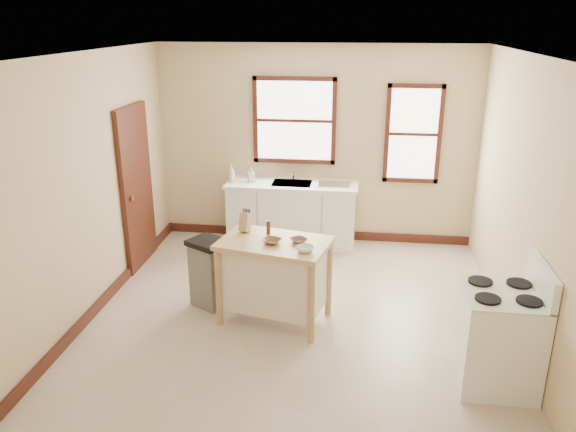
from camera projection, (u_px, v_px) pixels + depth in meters
The scene contains 23 objects.
floor at pixel (294, 321), 6.11m from camera, with size 5.00×5.00×0.00m, color beige.
ceiling at pixel (296, 55), 5.17m from camera, with size 5.00×5.00×0.00m, color white.
wall_back at pixel (315, 145), 7.97m from camera, with size 4.50×0.04×2.80m, color #D6B88D.
wall_left at pixel (83, 191), 5.91m from camera, with size 0.04×5.00×2.80m, color #D6B88D.
wall_right at pixel (528, 208), 5.37m from camera, with size 0.04×5.00×2.80m, color #D6B88D.
window_main at pixel (294, 121), 7.87m from camera, with size 1.17×0.06×1.22m, color #411611, non-canonical shape.
window_side at pixel (413, 134), 7.72m from camera, with size 0.77×0.06×1.37m, color #411611, non-canonical shape.
door_left at pixel (137, 187), 7.24m from camera, with size 0.06×0.90×2.10m, color #411611.
baseboard_back at pixel (314, 234), 8.40m from camera, with size 4.50×0.04×0.12m, color #411611.
baseboard_left at pixel (100, 304), 6.36m from camera, with size 0.04×5.00×0.12m, color #411611.
sink_counter at pixel (292, 214), 8.05m from camera, with size 1.86×0.62×0.92m, color white, non-canonical shape.
faucet at pixel (293, 172), 8.02m from camera, with size 0.03×0.03×0.22m, color silver.
soap_bottle_a at pixel (231, 174), 7.89m from camera, with size 0.10×0.10×0.25m, color #B2B2B2.
soap_bottle_b at pixel (251, 175), 7.92m from camera, with size 0.09×0.09×0.20m, color #B2B2B2.
dish_rack at pixel (334, 181), 7.78m from camera, with size 0.44×0.33×0.11m, color silver, non-canonical shape.
kitchen_island at pixel (275, 281), 6.01m from camera, with size 1.13×0.72×0.92m, color tan, non-canonical shape.
knife_block at pixel (245, 223), 6.08m from camera, with size 0.10×0.10×0.20m, color tan, non-canonical shape.
pepper_grinder at pixel (268, 228), 6.01m from camera, with size 0.04×0.04×0.15m, color #462613.
bowl_a at pixel (272, 241), 5.79m from camera, with size 0.19×0.19×0.05m, color brown.
bowl_b at pixel (299, 240), 5.81m from camera, with size 0.17×0.17×0.04m, color brown.
bowl_c at pixel (305, 249), 5.58m from camera, with size 0.18×0.18×0.05m, color white.
trash_bin at pixel (210, 273), 6.34m from camera, with size 0.41×0.34×0.80m, color slate, non-canonical shape.
gas_stove at pixel (499, 324), 4.93m from camera, with size 0.72×0.73×1.17m, color white, non-canonical shape.
Camera 1 is at (0.62, -5.33, 3.14)m, focal length 35.00 mm.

